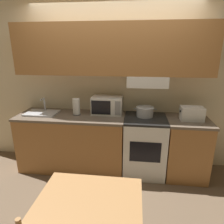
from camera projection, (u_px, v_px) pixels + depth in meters
name	position (u px, v px, depth m)	size (l,w,h in m)	color
ground_plane	(113.00, 158.00, 3.55)	(16.00, 16.00, 0.00)	brown
wall_back	(113.00, 70.00, 3.01)	(5.25, 0.38, 2.55)	beige
lower_counter_main	(73.00, 141.00, 3.19)	(1.64, 0.64, 0.89)	#A36B38
lower_counter_right_stub	(186.00, 147.00, 2.99)	(0.60, 0.64, 0.89)	#A36B38
stove_range	(144.00, 145.00, 3.06)	(0.61, 0.62, 0.89)	white
cooking_pot	(145.00, 111.00, 2.97)	(0.34, 0.26, 0.15)	#B7BABF
microwave	(107.00, 105.00, 3.09)	(0.46, 0.31, 0.27)	white
toaster	(192.00, 113.00, 2.81)	(0.32, 0.20, 0.19)	white
sink_basin	(42.00, 113.00, 3.10)	(0.48, 0.33, 0.23)	#B7BABF
paper_towel_roll	(76.00, 107.00, 3.04)	(0.12, 0.12, 0.25)	black
dining_table	(90.00, 212.00, 1.62)	(0.83, 0.60, 0.73)	#B27F4C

